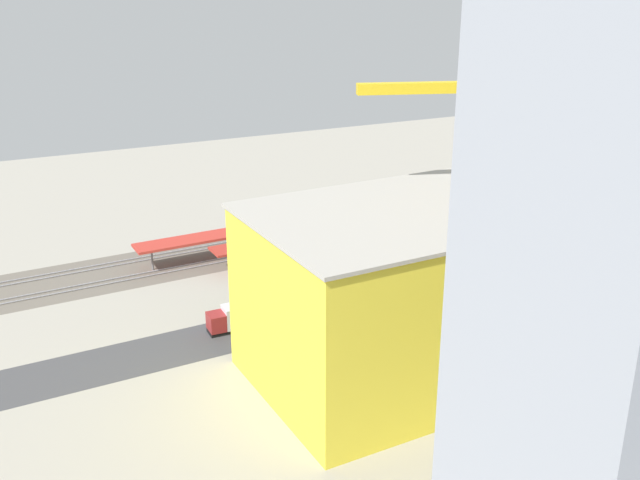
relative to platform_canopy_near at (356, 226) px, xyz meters
The scene contains 23 objects.
ground_plane 13.62m from the platform_canopy_near, 85.29° to the left, with size 199.60×199.60×0.00m, color #9E998C.
rail_bed 9.25m from the platform_canopy_near, 82.70° to the right, with size 124.75×14.52×0.01m, color #665E54.
street_asphalt 19.26m from the platform_canopy_near, 86.74° to the left, with size 124.75×9.00×0.01m, color #424244.
track_rails 9.18m from the platform_canopy_near, 82.70° to the right, with size 124.57×14.88×0.12m.
platform_canopy_near is the anchor object (origin of this frame).
platform_canopy_far 12.06m from the platform_canopy_near, 31.27° to the right, with size 49.66×7.02×3.99m.
locomotive 30.32m from the platform_canopy_near, 157.39° to the right, with size 16.29×3.77×5.27m.
passenger_coach 52.47m from the platform_canopy_near, 167.19° to the right, with size 18.65×4.15×6.21m.
parked_car_0 30.16m from the platform_canopy_near, 133.66° to the left, with size 4.75×2.06×1.65m.
parked_car_1 26.99m from the platform_canopy_near, 122.85° to the left, with size 4.71×1.99×1.63m.
parked_car_2 23.30m from the platform_canopy_near, 106.11° to the left, with size 4.34×2.08×1.66m.
parked_car_3 22.24m from the platform_canopy_near, 89.27° to the left, with size 4.75×1.78×1.86m.
parked_car_4 23.99m from the platform_canopy_near, 70.02° to the left, with size 4.18×2.03×1.69m.
parked_car_5 26.66m from the platform_canopy_near, 54.79° to the left, with size 4.13×2.05×1.69m.
construction_building 40.67m from the platform_canopy_near, 68.57° to the left, with size 30.88×22.85×19.22m, color yellow.
construction_roof_slab 43.18m from the platform_canopy_near, 68.57° to the left, with size 31.48×23.45×0.40m, color #ADA89E.
tower_crane 39.38m from the platform_canopy_near, 96.15° to the left, with size 28.49×10.65×32.31m.
box_truck_0 32.62m from the platform_canopy_near, 36.11° to the left, with size 9.41×2.49×3.33m.
street_tree_0 26.02m from the platform_canopy_near, 31.33° to the left, with size 4.76×4.76×7.24m.
street_tree_1 17.71m from the platform_canopy_near, 128.24° to the left, with size 5.39×5.39×7.89m.
street_tree_2 24.49m from the platform_canopy_near, 35.31° to the left, with size 6.16×6.16×8.59m.
street_tree_3 14.79m from the platform_canopy_near, 117.74° to the left, with size 4.29×4.29×6.18m.
traffic_light 30.58m from the platform_canopy_near, 49.66° to the left, with size 0.50×0.36×7.19m.
Camera 1 is at (53.31, 88.17, 44.14)m, focal length 41.80 mm.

